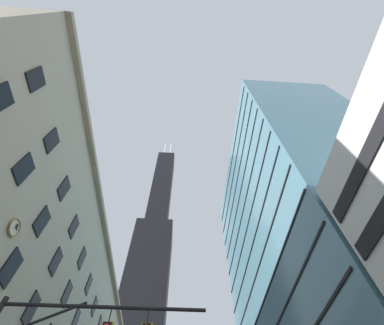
# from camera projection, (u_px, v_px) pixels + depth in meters

# --- Properties ---
(dark_skyscraper) EXTENTS (25.95, 25.95, 193.93)m
(dark_skyscraper) POSITION_uv_depth(u_px,v_px,m) (143.00, 310.00, 101.59)
(dark_skyscraper) COLOR black
(dark_skyscraper) RESTS_ON ground
(glass_office_midrise) EXTENTS (17.09, 36.90, 55.08)m
(glass_office_midrise) POSITION_uv_depth(u_px,v_px,m) (308.00, 254.00, 39.41)
(glass_office_midrise) COLOR teal
(glass_office_midrise) RESTS_ON ground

